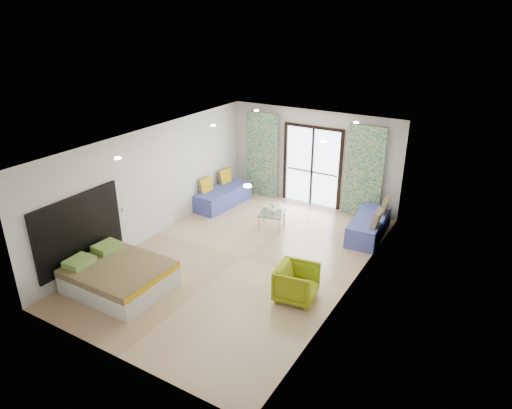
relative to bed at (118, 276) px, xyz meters
The scene contains 24 objects.
floor 2.74m from the bed, 57.18° to the left, with size 5.00×7.50×0.01m, color tan, non-canonical shape.
ceiling 3.65m from the bed, 57.18° to the left, with size 5.00×7.50×0.01m, color silver, non-canonical shape.
wall_back 6.31m from the bed, 76.27° to the left, with size 5.00×0.01×2.70m, color silver, non-canonical shape.
wall_front 2.34m from the bed, 44.73° to the right, with size 5.00×0.01×2.70m, color silver, non-canonical shape.
wall_left 2.73m from the bed, 114.11° to the left, with size 0.01×7.50×2.70m, color silver, non-canonical shape.
wall_right 4.71m from the bed, 29.92° to the left, with size 0.01×7.50×2.70m, color silver, non-canonical shape.
balcony_door 6.27m from the bed, 76.20° to the left, with size 1.76×0.08×2.28m.
balcony_rail 6.23m from the bed, 76.22° to the left, with size 1.52×0.03×0.04m, color #595451.
curtain_left 5.94m from the bed, 90.73° to the left, with size 1.00×0.10×2.50m, color silver.
curtain_right 6.67m from the bed, 62.68° to the left, with size 1.00×0.10×2.50m, color silver.
downlight_a 2.42m from the bed, 75.27° to the left, with size 0.12×0.12×0.02m, color #FFE0B2.
downlight_b 3.75m from the bed, ahead, with size 0.12×0.12×0.02m, color #FFE0B2.
downlight_c 4.07m from the bed, 88.68° to the left, with size 0.12×0.12×0.02m, color #FFE0B2.
downlight_d 4.98m from the bed, 48.83° to the left, with size 0.12×0.12×0.02m, color #FFE0B2.
downlight_e 5.81m from the bed, 89.18° to the left, with size 0.12×0.12×0.02m, color #FFE0B2.
downlight_f 6.48m from the bed, 61.46° to the left, with size 0.12×0.12×0.02m, color #FFE0B2.
headboard 1.25m from the bed, behind, with size 0.06×2.10×1.50m, color black.
switch_plate 1.78m from the bed, 128.50° to the left, with size 0.02×0.10×0.10m, color silver.
bed is the anchor object (origin of this frame).
daybed_left 4.62m from the bed, 97.96° to the left, with size 0.85×1.89×0.91m.
daybed_right 6.02m from the bed, 53.34° to the left, with size 0.83×1.87×0.90m.
coffee_table 4.20m from the bed, 71.96° to the left, with size 0.76×0.76×0.71m.
vase 4.23m from the bed, 71.90° to the left, with size 0.20×0.21×0.20m, color white.
armchair 3.55m from the bed, 24.80° to the left, with size 0.75×0.70×0.77m, color #8B9E14.
Camera 1 is at (4.87, -7.60, 5.18)m, focal length 32.00 mm.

